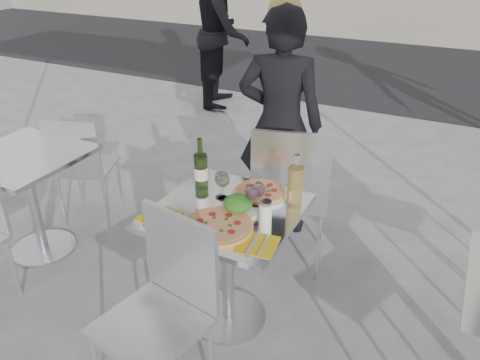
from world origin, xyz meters
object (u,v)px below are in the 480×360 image
at_px(woman_diner, 280,125).
at_px(wine_bottle, 201,169).
at_px(side_table_left, 29,183).
at_px(pizza_far, 260,192).
at_px(wineglass_red_b, 259,191).
at_px(napkin_right, 257,244).
at_px(chair_near, 165,299).
at_px(chair_far, 291,187).
at_px(wineglass_white_b, 223,180).
at_px(napkin_left, 159,216).
at_px(pizza_near, 218,226).
at_px(salad_plate, 238,205).
at_px(pedestrian_a, 224,32).
at_px(wineglass_white_a, 221,180).
at_px(side_chair_lfar, 81,162).
at_px(sugar_shaker, 265,211).
at_px(wineglass_red_a, 252,193).
at_px(carafe, 295,185).
at_px(main_table, 227,243).

relative_size(woman_diner, wine_bottle, 5.57).
bearing_deg(side_table_left, pizza_far, 7.70).
xyz_separation_m(wineglass_red_b, napkin_right, (0.12, -0.28, -0.11)).
bearing_deg(chair_near, chair_far, 93.03).
height_order(chair_near, wineglass_white_b, chair_near).
bearing_deg(pizza_far, napkin_right, -67.17).
relative_size(side_table_left, napkin_left, 3.74).
relative_size(wine_bottle, wineglass_white_b, 1.87).
bearing_deg(pizza_near, pizza_far, 82.95).
bearing_deg(salad_plate, pedestrian_a, 119.58).
bearing_deg(wineglass_white_a, salad_plate, -28.89).
relative_size(pizza_far, napkin_left, 1.53).
relative_size(side_chair_lfar, salad_plate, 3.95).
height_order(side_chair_lfar, sugar_shaker, side_chair_lfar).
xyz_separation_m(wineglass_red_a, wineglass_red_b, (0.02, 0.04, 0.00)).
relative_size(side_table_left, wine_bottle, 2.54).
bearing_deg(napkin_right, wineglass_white_b, 130.64).
relative_size(salad_plate, wineglass_white_b, 1.40).
distance_m(chair_far, carafe, 0.52).
xyz_separation_m(salad_plate, napkin_left, (-0.33, -0.23, -0.03)).
bearing_deg(pizza_far, wineglass_red_a, -79.06).
relative_size(side_chair_lfar, wineglass_white_b, 5.52).
relative_size(side_table_left, wineglass_white_b, 4.76).
xyz_separation_m(woman_diner, wineglass_white_b, (0.08, -0.97, 0.04)).
height_order(pizza_far, wine_bottle, wine_bottle).
relative_size(woman_diner, wineglass_white_b, 10.43).
xyz_separation_m(pedestrian_a, carafe, (2.22, -3.30, -0.05)).
height_order(main_table, side_table_left, same).
bearing_deg(wineglass_red_b, wine_bottle, 169.69).
bearing_deg(napkin_left, wineglass_red_b, 37.41).
height_order(salad_plate, wineglass_red_a, wineglass_red_a).
bearing_deg(pedestrian_a, chair_near, -172.98).
distance_m(chair_far, pizza_near, 0.81).
bearing_deg(pizza_far, side_table_left, -172.30).
bearing_deg(sugar_shaker, wine_bottle, 162.30).
height_order(pizza_near, wine_bottle, wine_bottle).
xyz_separation_m(main_table, woman_diner, (-0.15, 1.06, 0.28)).
distance_m(side_chair_lfar, napkin_right, 1.87).
xyz_separation_m(main_table, sugar_shaker, (0.22, -0.00, 0.26)).
relative_size(main_table, wineglass_white_a, 4.76).
xyz_separation_m(pedestrian_a, wineglass_red_a, (2.05, -3.46, -0.06)).
relative_size(salad_plate, sugar_shaker, 2.06).
bearing_deg(napkin_right, sugar_shaker, 96.53).
relative_size(chair_near, wineglass_red_b, 5.99).
distance_m(napkin_left, napkin_right, 0.54).
xyz_separation_m(pedestrian_a, wineglass_red_b, (2.07, -3.43, -0.06)).
height_order(wineglass_white_a, napkin_left, wineglass_white_a).
distance_m(pedestrian_a, salad_plate, 4.01).
distance_m(pedestrian_a, pizza_far, 3.86).
xyz_separation_m(pedestrian_a, sugar_shaker, (2.14, -3.50, -0.11)).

